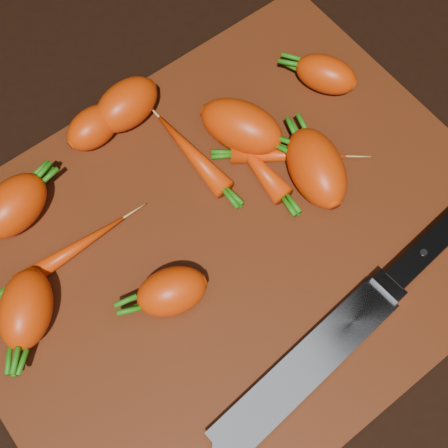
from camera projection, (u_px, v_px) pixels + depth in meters
ground at (230, 246)px, 0.60m from camera, size 2.00×2.00×0.01m
cutting_board at (230, 242)px, 0.59m from camera, size 0.50×0.40×0.01m
carrot_0 at (14, 206)px, 0.57m from camera, size 0.08×0.06×0.05m
carrot_1 at (172, 291)px, 0.54m from camera, size 0.07×0.06×0.04m
carrot_2 at (241, 126)px, 0.60m from camera, size 0.08×0.10×0.05m
carrot_3 at (316, 168)px, 0.58m from camera, size 0.07×0.10×0.05m
carrot_4 at (127, 104)px, 0.62m from camera, size 0.08×0.05×0.04m
carrot_5 at (93, 128)px, 0.61m from camera, size 0.06×0.04×0.04m
carrot_6 at (326, 74)px, 0.64m from camera, size 0.06×0.07×0.04m
carrot_7 at (191, 153)px, 0.61m from camera, size 0.02×0.11×0.02m
carrot_8 at (288, 155)px, 0.61m from camera, size 0.10×0.09×0.02m
carrot_9 at (256, 164)px, 0.60m from camera, size 0.03×0.09×0.02m
carrot_10 at (71, 251)px, 0.57m from camera, size 0.11×0.02×0.02m
carrot_11 at (26, 309)px, 0.53m from camera, size 0.08×0.08×0.04m
knife at (322, 352)px, 0.53m from camera, size 0.32×0.05×0.02m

